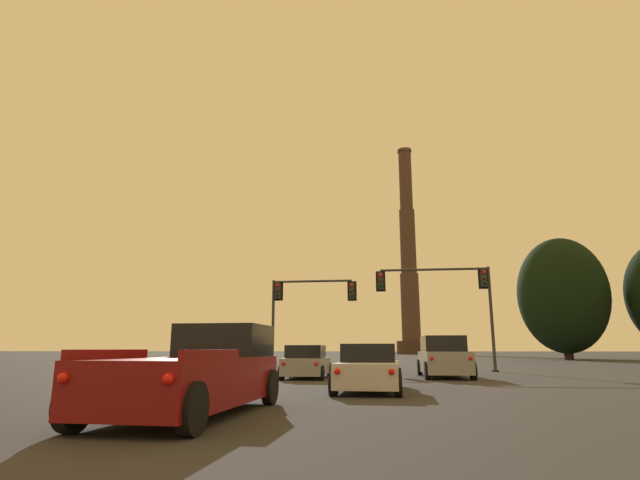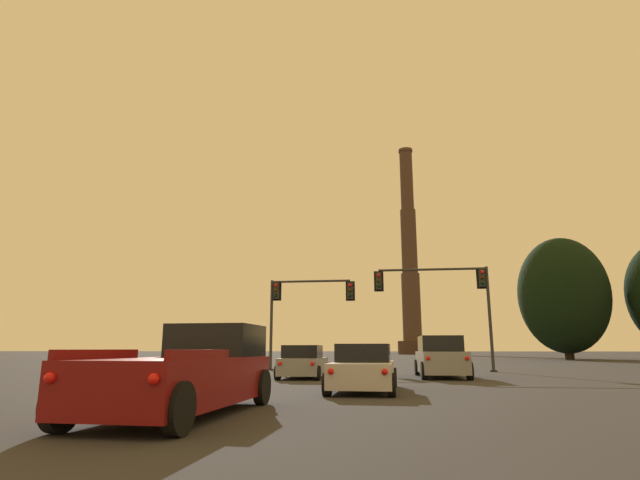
% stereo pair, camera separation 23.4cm
% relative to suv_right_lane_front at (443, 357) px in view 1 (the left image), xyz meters
% --- Properties ---
extents(suv_right_lane_front, '(2.18, 4.93, 1.86)m').
position_rel_suv_right_lane_front_xyz_m(suv_right_lane_front, '(0.00, 0.00, 0.00)').
color(suv_right_lane_front, gray).
rests_on(suv_right_lane_front, ground_plane).
extents(pickup_truck_left_lane_third, '(2.38, 5.57, 1.82)m').
position_rel_suv_right_lane_front_xyz_m(pickup_truck_left_lane_third, '(-6.38, -14.03, -0.09)').
color(pickup_truck_left_lane_third, maroon).
rests_on(pickup_truck_left_lane_third, ground_plane).
extents(hatchback_left_lane_front, '(1.91, 4.11, 1.44)m').
position_rel_suv_right_lane_front_xyz_m(hatchback_left_lane_front, '(-6.14, -1.36, -0.23)').
color(hatchback_left_lane_front, gray).
rests_on(hatchback_left_lane_front, ground_plane).
extents(sedan_center_lane_second, '(2.09, 4.74, 1.43)m').
position_rel_suv_right_lane_front_xyz_m(sedan_center_lane_second, '(-3.15, -7.92, -0.23)').
color(sedan_center_lane_second, silver).
rests_on(sedan_center_lane_second, ground_plane).
extents(traffic_light_overhead_left, '(5.52, 0.50, 5.60)m').
position_rel_suv_right_lane_front_xyz_m(traffic_light_overhead_left, '(-7.86, 7.26, 3.40)').
color(traffic_light_overhead_left, '#2D2D30').
rests_on(traffic_light_overhead_left, ground_plane).
extents(traffic_light_overhead_right, '(6.84, 0.50, 6.05)m').
position_rel_suv_right_lane_front_xyz_m(traffic_light_overhead_right, '(1.29, 6.23, 3.78)').
color(traffic_light_overhead_right, '#2D2D30').
rests_on(traffic_light_overhead_right, ground_plane).
extents(smokestack, '(7.37, 7.37, 53.38)m').
position_rel_suv_right_lane_front_xyz_m(smokestack, '(3.75, 102.89, 20.02)').
color(smokestack, '#3C2B22').
rests_on(smokestack, ground_plane).
extents(treeline_far_right, '(10.94, 9.84, 15.31)m').
position_rel_suv_right_lane_front_xyz_m(treeline_far_right, '(19.86, 42.66, 7.10)').
color(treeline_far_right, black).
rests_on(treeline_far_right, ground_plane).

